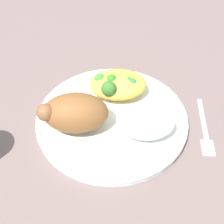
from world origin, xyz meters
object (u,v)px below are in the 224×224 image
Objects in this scene: plate at (112,118)px; mac_cheese_with_broccoli at (117,84)px; rice_pile at (146,122)px; fork at (204,128)px; roasted_chicken at (74,113)px.

plate is 0.07m from mac_cheese_with_broccoli.
rice_pile reaches higher than fork.
roasted_chicken is at bearing -4.62° from rice_pile.
fork is at bearing -179.50° from roasted_chicken.
roasted_chicken is at bearing 19.86° from plate.
roasted_chicken is 0.24m from fork.
fork is at bearing 151.68° from mac_cheese_with_broccoli.
roasted_chicken is 0.12m from rice_pile.
roasted_chicken reaches higher than fork.
roasted_chicken is 1.18× the size of rice_pile.
rice_pile is at bearing 175.38° from roasted_chicken.
rice_pile is 0.71× the size of fork.
roasted_chicken is 1.08× the size of mac_cheese_with_broccoli.
plate is 2.76× the size of rice_pile.
roasted_chicken is (0.07, 0.02, 0.04)m from plate.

